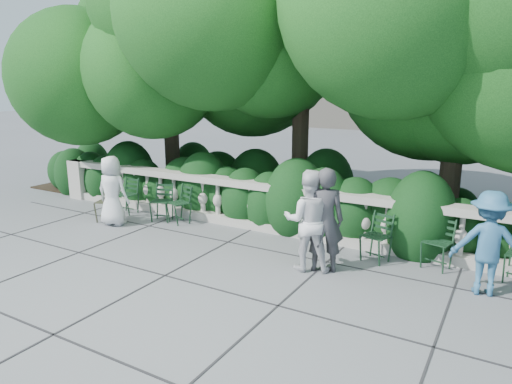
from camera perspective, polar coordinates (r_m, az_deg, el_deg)
The scene contains 14 objects.
ground at distance 7.86m, azimuth -3.69°, elevation -8.59°, with size 90.00×90.00×0.00m, color #585B61.
balustrade at distance 9.17m, azimuth 2.50°, elevation -2.12°, with size 12.00×0.44×1.00m.
shrub_hedge at distance 10.35m, azimuth 5.56°, elevation -3.17°, with size 15.00×2.60×1.70m, color black, non-canonical shape.
tree_canopy at distance 9.89m, azimuth 10.42°, elevation 19.12°, with size 15.04×6.52×6.78m.
chair_a at distance 10.94m, azimuth -16.24°, elevation -2.74°, with size 0.44×0.48×0.84m, color black, non-canonical shape.
chair_b at distance 9.97m, azimuth -10.25°, elevation -3.96°, with size 0.44×0.48×0.84m, color black, non-canonical shape.
chair_c at distance 10.12m, azimuth -11.94°, elevation -3.77°, with size 0.44×0.48×0.84m, color black, non-canonical shape.
chair_d at distance 7.98m, azimuth 14.03°, elevation -8.63°, with size 0.44×0.48×0.84m, color black, non-canonical shape.
chair_e at distance 7.98m, azimuth 21.06°, elevation -9.15°, with size 0.44×0.48×0.84m, color black, non-canonical shape.
chair_weathered at distance 10.40m, azimuth -18.37°, elevation -3.72°, with size 0.44×0.48×0.84m, color black, non-canonical shape.
person_businessman at distance 10.06m, azimuth -17.53°, elevation 0.14°, with size 0.72×0.47×1.48m, color silver.
person_woman_grey at distance 7.27m, azimuth 8.54°, elevation -3.50°, with size 0.62×0.40×1.69m, color #38383C.
person_casual_man at distance 7.31m, azimuth 6.57°, elevation -3.54°, with size 0.80×0.62×1.64m, color silver.
person_older_blue at distance 7.22m, azimuth 27.01°, elevation -5.73°, with size 0.97×0.56×1.51m, color #2D6087.
Camera 1 is at (4.07, -6.05, 2.94)m, focal length 32.00 mm.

